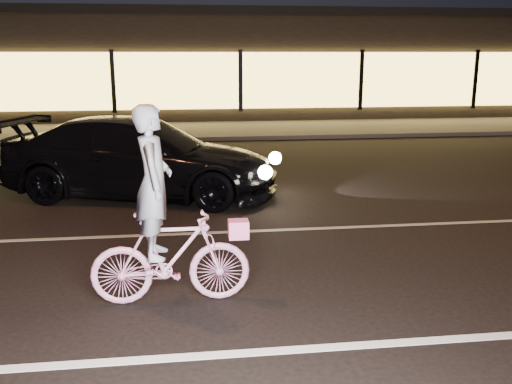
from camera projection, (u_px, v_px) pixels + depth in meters
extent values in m
plane|color=black|center=(373.00, 279.00, 6.67)|extent=(90.00, 90.00, 0.00)
cube|color=silver|center=(426.00, 341.00, 5.22)|extent=(60.00, 0.12, 0.01)
cube|color=gray|center=(329.00, 228.00, 8.59)|extent=(60.00, 0.10, 0.01)
cube|color=#383533|center=(246.00, 130.00, 19.17)|extent=(30.00, 4.00, 0.12)
cube|color=black|center=(230.00, 67.00, 24.49)|extent=(25.00, 8.00, 4.00)
cube|color=black|center=(230.00, 17.00, 24.01)|extent=(25.40, 8.40, 0.30)
cube|color=#FFCC59|center=(240.00, 81.00, 20.64)|extent=(23.00, 0.15, 2.00)
cube|color=black|center=(113.00, 81.00, 19.99)|extent=(0.15, 0.08, 2.20)
cube|color=black|center=(240.00, 81.00, 20.56)|extent=(0.15, 0.08, 2.20)
cube|color=black|center=(361.00, 80.00, 21.13)|extent=(0.15, 0.08, 2.20)
cube|color=black|center=(475.00, 79.00, 21.70)|extent=(0.15, 0.08, 2.20)
imported|color=#D9358B|center=(171.00, 258.00, 5.93)|extent=(1.66, 0.47, 1.00)
imported|color=white|center=(153.00, 182.00, 5.72)|extent=(0.38, 0.57, 1.57)
cube|color=#EE4298|center=(238.00, 229.00, 5.95)|extent=(0.21, 0.17, 0.19)
imported|color=black|center=(141.00, 158.00, 10.36)|extent=(5.34, 3.34, 1.44)
sphere|color=#FFF2BF|center=(275.00, 158.00, 10.65)|extent=(0.24, 0.24, 0.24)
sphere|color=#FFF2BF|center=(265.00, 172.00, 9.38)|extent=(0.24, 0.24, 0.24)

